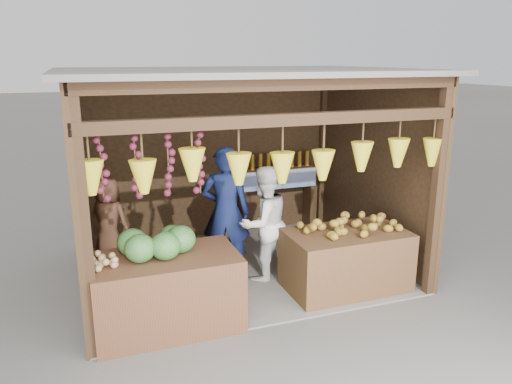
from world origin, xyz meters
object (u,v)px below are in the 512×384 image
(woman_standing, at_px, (264,223))
(counter_left, at_px, (167,292))
(counter_right, at_px, (346,261))
(vendor_seated, at_px, (109,222))
(man_standing, at_px, (226,212))

(woman_standing, bearing_deg, counter_left, 13.23)
(counter_right, xyz_separation_m, vendor_seated, (-2.70, 1.04, 0.48))
(man_standing, bearing_deg, vendor_seated, 17.48)
(counter_left, xyz_separation_m, woman_standing, (1.40, 0.81, 0.34))
(counter_right, bearing_deg, man_standing, 143.67)
(counter_left, bearing_deg, man_standing, 47.63)
(counter_right, distance_m, vendor_seated, 2.93)
(counter_left, distance_m, woman_standing, 1.65)
(counter_left, xyz_separation_m, man_standing, (0.98, 1.07, 0.46))
(counter_left, distance_m, vendor_seated, 1.36)
(counter_right, xyz_separation_m, man_standing, (-1.25, 0.92, 0.49))
(man_standing, bearing_deg, counter_left, 69.85)
(counter_left, distance_m, man_standing, 1.52)
(counter_right, height_order, vendor_seated, vendor_seated)
(woman_standing, bearing_deg, man_standing, -48.49)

